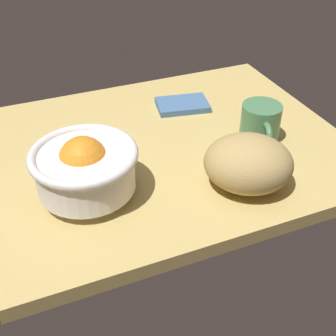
% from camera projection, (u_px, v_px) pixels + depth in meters
% --- Properties ---
extents(ground_plane, '(0.76, 0.61, 0.03)m').
position_uv_depth(ground_plane, '(167.00, 149.00, 0.96)').
color(ground_plane, tan).
extents(fruit_bowl, '(0.19, 0.19, 0.12)m').
position_uv_depth(fruit_bowl, '(85.00, 167.00, 0.78)').
color(fruit_bowl, white).
rests_on(fruit_bowl, ground).
extents(bread_loaf, '(0.21, 0.20, 0.10)m').
position_uv_depth(bread_loaf, '(248.00, 163.00, 0.81)').
color(bread_loaf, tan).
rests_on(bread_loaf, ground).
extents(napkin_folded, '(0.14, 0.10, 0.01)m').
position_uv_depth(napkin_folded, '(182.00, 105.00, 1.08)').
color(napkin_folded, '#456C9B').
rests_on(napkin_folded, ground).
extents(mug, '(0.08, 0.12, 0.08)m').
position_uv_depth(mug, '(261.00, 124.00, 0.94)').
color(mug, '#4B8157').
rests_on(mug, ground).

